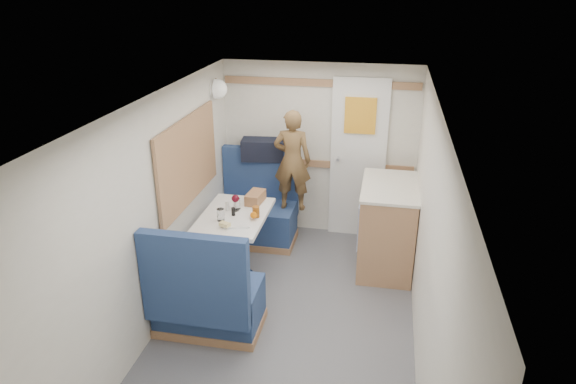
% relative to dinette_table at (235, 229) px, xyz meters
% --- Properties ---
extents(floor, '(4.50, 4.50, 0.00)m').
position_rel_dinette_table_xyz_m(floor, '(0.65, -1.00, -0.57)').
color(floor, '#515156').
rests_on(floor, ground).
extents(ceiling, '(4.50, 4.50, 0.00)m').
position_rel_dinette_table_xyz_m(ceiling, '(0.65, -1.00, 1.43)').
color(ceiling, silver).
rests_on(ceiling, wall_back).
extents(wall_back, '(2.20, 0.02, 2.00)m').
position_rel_dinette_table_xyz_m(wall_back, '(0.65, 1.25, 0.43)').
color(wall_back, silver).
rests_on(wall_back, floor).
extents(wall_left, '(0.02, 4.50, 2.00)m').
position_rel_dinette_table_xyz_m(wall_left, '(-0.45, -1.00, 0.43)').
color(wall_left, silver).
rests_on(wall_left, floor).
extents(wall_right, '(0.02, 4.50, 2.00)m').
position_rel_dinette_table_xyz_m(wall_right, '(1.75, -1.00, 0.43)').
color(wall_right, silver).
rests_on(wall_right, floor).
extents(oak_trim_low, '(2.15, 0.02, 0.08)m').
position_rel_dinette_table_xyz_m(oak_trim_low, '(0.65, 1.23, 0.28)').
color(oak_trim_low, '#916541').
rests_on(oak_trim_low, wall_back).
extents(oak_trim_high, '(2.15, 0.02, 0.08)m').
position_rel_dinette_table_xyz_m(oak_trim_high, '(0.65, 1.23, 1.21)').
color(oak_trim_high, '#916541').
rests_on(oak_trim_high, wall_back).
extents(side_window, '(0.04, 1.30, 0.72)m').
position_rel_dinette_table_xyz_m(side_window, '(-0.43, 0.00, 0.68)').
color(side_window, '#979B84').
rests_on(side_window, wall_left).
extents(rear_door, '(0.62, 0.12, 1.86)m').
position_rel_dinette_table_xyz_m(rear_door, '(1.10, 1.22, 0.41)').
color(rear_door, white).
rests_on(rear_door, wall_back).
extents(dinette_table, '(0.62, 0.92, 0.72)m').
position_rel_dinette_table_xyz_m(dinette_table, '(0.00, 0.00, 0.00)').
color(dinette_table, white).
rests_on(dinette_table, floor).
extents(bench_far, '(0.90, 0.59, 1.05)m').
position_rel_dinette_table_xyz_m(bench_far, '(-0.00, 0.86, -0.27)').
color(bench_far, navy).
rests_on(bench_far, floor).
extents(bench_near, '(0.90, 0.59, 1.05)m').
position_rel_dinette_table_xyz_m(bench_near, '(-0.00, -0.86, -0.27)').
color(bench_near, navy).
rests_on(bench_near, floor).
extents(ledge, '(0.90, 0.14, 0.04)m').
position_rel_dinette_table_xyz_m(ledge, '(-0.00, 1.12, 0.31)').
color(ledge, '#916541').
rests_on(ledge, bench_far).
extents(dome_light, '(0.20, 0.20, 0.20)m').
position_rel_dinette_table_xyz_m(dome_light, '(-0.39, 0.85, 1.18)').
color(dome_light, white).
rests_on(dome_light, wall_left).
extents(galley_counter, '(0.57, 0.92, 0.92)m').
position_rel_dinette_table_xyz_m(galley_counter, '(1.47, 0.55, -0.10)').
color(galley_counter, '#916541').
rests_on(galley_counter, floor).
extents(person, '(0.42, 0.28, 1.12)m').
position_rel_dinette_table_xyz_m(person, '(0.42, 0.84, 0.44)').
color(person, brown).
rests_on(person, bench_far).
extents(duffel_bag, '(0.52, 0.30, 0.24)m').
position_rel_dinette_table_xyz_m(duffel_bag, '(0.03, 1.12, 0.45)').
color(duffel_bag, black).
rests_on(duffel_bag, ledge).
extents(tray, '(0.31, 0.36, 0.02)m').
position_rel_dinette_table_xyz_m(tray, '(0.07, -0.14, 0.16)').
color(tray, white).
rests_on(tray, dinette_table).
extents(orange_fruit, '(0.07, 0.07, 0.07)m').
position_rel_dinette_table_xyz_m(orange_fruit, '(0.22, -0.08, 0.21)').
color(orange_fruit, '#DB4C09').
rests_on(orange_fruit, tray).
extents(cheese_block, '(0.11, 0.09, 0.03)m').
position_rel_dinette_table_xyz_m(cheese_block, '(0.00, -0.29, 0.19)').
color(cheese_block, '#E0C681').
rests_on(cheese_block, tray).
extents(wine_glass, '(0.08, 0.08, 0.17)m').
position_rel_dinette_table_xyz_m(wine_glass, '(-0.01, 0.09, 0.28)').
color(wine_glass, white).
rests_on(wine_glass, dinette_table).
extents(tumbler_left, '(0.07, 0.07, 0.12)m').
position_rel_dinette_table_xyz_m(tumbler_left, '(-0.08, -0.15, 0.21)').
color(tumbler_left, white).
rests_on(tumbler_left, dinette_table).
extents(tumbler_right, '(0.07, 0.07, 0.11)m').
position_rel_dinette_table_xyz_m(tumbler_right, '(-0.01, 0.13, 0.21)').
color(tumbler_right, white).
rests_on(tumbler_right, dinette_table).
extents(beer_glass, '(0.07, 0.07, 0.11)m').
position_rel_dinette_table_xyz_m(beer_glass, '(0.22, -0.01, 0.21)').
color(beer_glass, '#8B4C14').
rests_on(beer_glass, dinette_table).
extents(pepper_grinder, '(0.04, 0.04, 0.10)m').
position_rel_dinette_table_xyz_m(pepper_grinder, '(0.01, -0.05, 0.20)').
color(pepper_grinder, black).
rests_on(pepper_grinder, dinette_table).
extents(salt_grinder, '(0.04, 0.04, 0.10)m').
position_rel_dinette_table_xyz_m(salt_grinder, '(-0.09, 0.08, 0.20)').
color(salt_grinder, silver).
rests_on(salt_grinder, dinette_table).
extents(bread_loaf, '(0.17, 0.28, 0.11)m').
position_rel_dinette_table_xyz_m(bread_loaf, '(0.13, 0.32, 0.21)').
color(bread_loaf, brown).
rests_on(bread_loaf, dinette_table).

